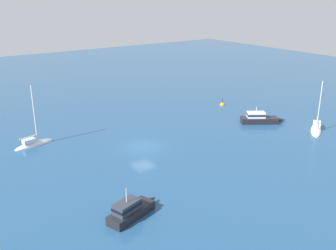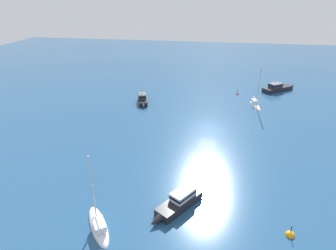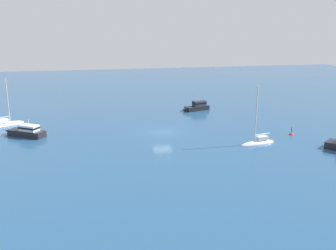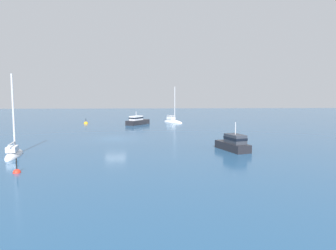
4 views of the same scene
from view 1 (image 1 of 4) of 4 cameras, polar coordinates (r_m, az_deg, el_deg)
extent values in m
plane|color=navy|center=(45.42, -3.82, -3.21)|extent=(160.00, 160.00, 0.00)
cube|color=black|center=(31.88, -5.51, -12.91)|extent=(2.75, 4.53, 0.76)
cone|color=black|center=(33.56, -2.44, -11.06)|extent=(1.05, 1.25, 0.76)
cube|color=#2D333D|center=(31.17, -6.16, -12.01)|extent=(1.84, 2.51, 0.86)
cube|color=black|center=(31.14, -6.17, -11.94)|extent=(1.89, 2.56, 0.24)
cylinder|color=silver|center=(30.65, -6.23, -10.38)|extent=(0.08, 0.08, 1.17)
cube|color=black|center=(54.81, 13.45, 0.71)|extent=(4.18, 5.14, 0.80)
cone|color=black|center=(55.69, 16.56, 0.73)|extent=(1.37, 1.50, 0.80)
cube|color=silver|center=(54.45, 13.00, 1.50)|extent=(2.44, 2.75, 0.77)
cube|color=black|center=(54.43, 13.01, 1.53)|extent=(2.49, 2.80, 0.24)
cylinder|color=silver|center=(54.22, 13.06, 2.27)|extent=(0.08, 0.08, 0.78)
ellipsoid|color=white|center=(54.03, 21.21, -0.81)|extent=(4.09, 5.11, 1.00)
cube|color=white|center=(54.39, 21.31, 0.17)|extent=(1.66, 1.83, 0.54)
cylinder|color=silver|center=(52.46, 21.68, 2.76)|extent=(0.14, 0.14, 6.31)
cylinder|color=silver|center=(54.26, 21.37, 0.69)|extent=(1.44, 2.02, 0.11)
ellipsoid|color=white|center=(48.37, -19.33, -2.88)|extent=(2.01, 4.97, 0.98)
cube|color=silver|center=(47.89, -20.04, -2.25)|extent=(1.03, 1.58, 0.47)
cylinder|color=silver|center=(47.33, -19.32, 1.63)|extent=(0.17, 0.17, 6.76)
cylinder|color=silver|center=(47.71, -20.13, -1.72)|extent=(0.55, 2.17, 0.13)
sphere|color=orange|center=(62.60, 8.09, 2.97)|extent=(0.78, 0.78, 0.78)
cylinder|color=black|center=(62.41, 8.12, 3.58)|extent=(0.08, 0.08, 0.60)
camera|label=2|loc=(71.04, 25.23, 18.53)|focal=30.87mm
camera|label=3|loc=(90.14, -15.29, 16.50)|focal=40.06mm
camera|label=4|loc=(37.75, -59.45, -8.95)|focal=33.85mm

